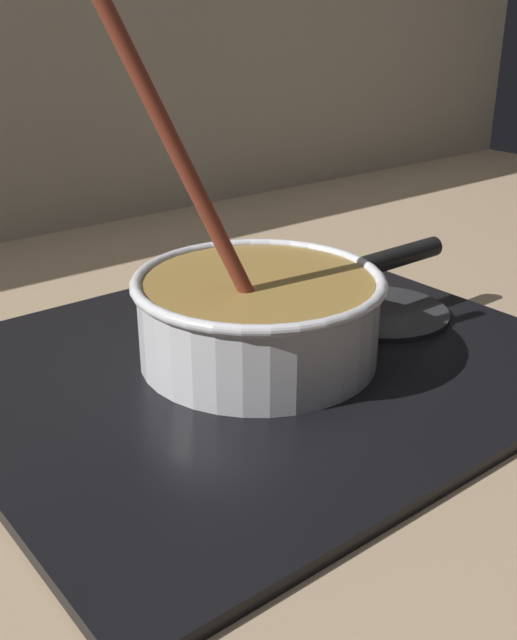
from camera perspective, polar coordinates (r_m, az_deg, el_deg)
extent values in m
cube|color=#9E8466|center=(0.55, 10.34, -16.00)|extent=(2.40, 1.60, 0.04)
cube|color=black|center=(0.71, 0.00, -3.33)|extent=(0.56, 0.48, 0.01)
torus|color=#592D0C|center=(0.71, 0.00, -2.61)|extent=(0.17, 0.17, 0.01)
cylinder|color=#262628|center=(0.82, 9.31, 0.60)|extent=(0.15, 0.15, 0.01)
cylinder|color=silver|center=(0.69, 0.00, 0.00)|extent=(0.22, 0.22, 0.08)
cylinder|color=olive|center=(0.69, 0.00, 0.30)|extent=(0.21, 0.21, 0.07)
torus|color=silver|center=(0.68, 0.00, 3.03)|extent=(0.24, 0.24, 0.01)
cylinder|color=black|center=(0.80, 10.24, 4.68)|extent=(0.14, 0.02, 0.02)
cylinder|color=beige|center=(0.69, -0.54, 2.39)|extent=(0.03, 0.03, 0.01)
cylinder|color=#EDD88C|center=(0.73, -5.02, 3.70)|extent=(0.04, 0.04, 0.01)
cylinder|color=#EDD88C|center=(0.66, -5.69, 1.37)|extent=(0.04, 0.04, 0.01)
cylinder|color=beige|center=(0.74, 1.10, 3.95)|extent=(0.03, 0.03, 0.01)
cylinder|color=beige|center=(0.66, 2.05, 1.56)|extent=(0.03, 0.03, 0.01)
cylinder|color=beige|center=(0.72, 5.13, 3.20)|extent=(0.03, 0.03, 0.01)
cylinder|color=maroon|center=(0.62, -6.00, 12.18)|extent=(0.12, 0.09, 0.27)
cube|color=brown|center=(0.66, -0.34, 1.00)|extent=(0.05, 0.05, 0.01)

